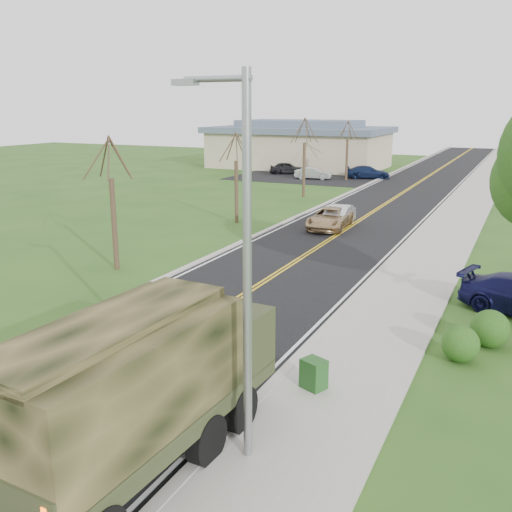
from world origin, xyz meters
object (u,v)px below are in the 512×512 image
Objects in this scene: suv_champagne at (330,218)px; utility_box_near at (314,374)px; military_truck at (138,380)px; sedan_silver at (338,216)px.

suv_champagne is 5.73× the size of utility_box_near.
suv_champagne is at bearing 102.60° from military_truck.
utility_box_near is (6.04, -20.94, -0.14)m from sedan_silver.
sedan_silver is at bearing 101.79° from military_truck.
military_truck is 1.85× the size of sedan_silver.
suv_champagne is (-4.19, 24.60, -1.38)m from military_truck.
military_truck is at bearing -84.41° from suv_champagne.
military_truck is at bearing -82.97° from sedan_silver.
sedan_silver is (0.20, 1.01, 0.00)m from suv_champagne.
military_truck is 1.57× the size of suv_champagne.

